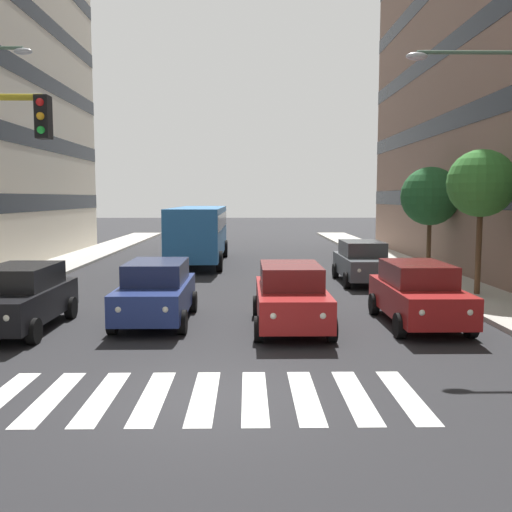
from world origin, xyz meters
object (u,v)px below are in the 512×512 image
object	(u,v)px
car_0	(418,293)
car_row2_0	(362,262)
car_3	(20,297)
bus_behind_traffic	(199,229)
street_tree_1	(481,184)
car_2	(156,291)
street_lamp_left	(509,156)
street_tree_2	(430,196)
car_1	(291,296)

from	to	relation	value
car_0	car_row2_0	bearing A→B (deg)	-90.30
car_3	bus_behind_traffic	world-z (taller)	bus_behind_traffic
bus_behind_traffic	street_tree_1	distance (m)	15.44
car_2	car_row2_0	size ratio (longest dim) A/B	1.00
car_2	street_lamp_left	bearing A→B (deg)	172.77
street_tree_1	car_0	bearing A→B (deg)	51.16
car_0	car_row2_0	distance (m)	7.82
street_tree_1	street_tree_2	distance (m)	6.28
car_1	street_lamp_left	xyz separation A→B (m)	(-5.60, 0.38, 3.71)
car_2	street_tree_1	size ratio (longest dim) A/B	0.88
car_2	street_tree_2	distance (m)	15.03
car_2	bus_behind_traffic	world-z (taller)	bus_behind_traffic
car_0	car_2	world-z (taller)	same
car_0	car_3	xyz separation A→B (m)	(10.78, 0.47, 0.00)
car_1	street_tree_2	world-z (taller)	street_tree_2
bus_behind_traffic	car_1	bearing A→B (deg)	103.65
street_tree_1	street_tree_2	size ratio (longest dim) A/B	1.05
street_tree_1	bus_behind_traffic	bearing A→B (deg)	-45.76
street_lamp_left	car_3	bearing A→B (deg)	-1.08
car_1	car_2	world-z (taller)	same
car_3	street_lamp_left	xyz separation A→B (m)	(-12.82, 0.24, 3.71)
car_1	bus_behind_traffic	world-z (taller)	bus_behind_traffic
car_row2_0	street_tree_1	distance (m)	5.83
car_0	car_row2_0	xyz separation A→B (m)	(-0.04, -7.82, 0.00)
car_3	street_lamp_left	bearing A→B (deg)	178.92
car_2	street_tree_1	xyz separation A→B (m)	(-10.67, -3.69, 3.11)
car_0	street_tree_2	bearing A→B (deg)	-109.13
bus_behind_traffic	street_lamp_left	xyz separation A→B (m)	(-9.35, 15.83, 2.73)
street_lamp_left	street_tree_1	distance (m)	5.09
car_0	bus_behind_traffic	world-z (taller)	bus_behind_traffic
car_0	street_tree_1	bearing A→B (deg)	-128.84
car_1	car_2	xyz separation A→B (m)	(3.76, -0.81, 0.00)
street_tree_1	car_row2_0	bearing A→B (deg)	-47.75
car_2	car_1	bearing A→B (deg)	167.82
bus_behind_traffic	street_lamp_left	world-z (taller)	street_lamp_left
street_lamp_left	car_row2_0	bearing A→B (deg)	-76.80
bus_behind_traffic	street_tree_2	size ratio (longest dim) A/B	2.20
bus_behind_traffic	street_tree_1	world-z (taller)	street_tree_1
car_2	car_row2_0	world-z (taller)	same
car_row2_0	street_lamp_left	world-z (taller)	street_lamp_left
street_tree_1	street_tree_2	xyz separation A→B (m)	(-0.26, -6.26, -0.42)
car_1	street_tree_2	xyz separation A→B (m)	(-7.17, -10.77, 2.69)
car_row2_0	bus_behind_traffic	size ratio (longest dim) A/B	0.42
car_row2_0	street_lamp_left	size ratio (longest dim) A/B	0.62
car_1	street_tree_2	bearing A→B (deg)	-123.67
car_2	street_lamp_left	world-z (taller)	street_lamp_left
car_2	street_lamp_left	distance (m)	10.13
car_0	car_1	size ratio (longest dim) A/B	1.00
car_3	car_1	bearing A→B (deg)	-178.93
car_2	street_tree_2	bearing A→B (deg)	-137.66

